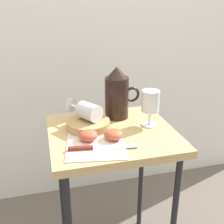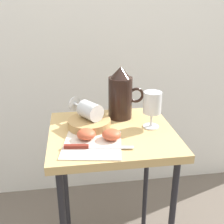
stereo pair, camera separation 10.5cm
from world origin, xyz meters
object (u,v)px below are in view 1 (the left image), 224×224
at_px(basket_tray, 88,125).
at_px(wine_glass_upright, 150,103).
at_px(knife, 93,148).
at_px(pitcher, 117,97).
at_px(apple_half_right, 114,134).
at_px(wine_glass_tipped_near, 88,111).
at_px(apple_half_left, 88,135).
at_px(table, 112,149).

distance_m(basket_tray, wine_glass_upright, 0.26).
bearing_deg(knife, pitcher, 58.61).
bearing_deg(apple_half_right, pitcher, 71.42).
height_order(apple_half_right, knife, apple_half_right).
xyz_separation_m(basket_tray, wine_glass_tipped_near, (0.00, 0.01, 0.05)).
xyz_separation_m(wine_glass_upright, apple_half_left, (-0.26, -0.07, -0.07)).
xyz_separation_m(wine_glass_upright, wine_glass_tipped_near, (-0.24, 0.04, -0.03)).
distance_m(table, knife, 0.18).
bearing_deg(wine_glass_upright, apple_half_right, -153.32).
bearing_deg(pitcher, apple_half_right, -108.58).
height_order(wine_glass_upright, knife, wine_glass_upright).
bearing_deg(table, wine_glass_tipped_near, 146.53).
xyz_separation_m(table, basket_tray, (-0.08, 0.04, 0.10)).
distance_m(apple_half_right, knife, 0.10).
bearing_deg(apple_half_right, table, 80.12).
distance_m(basket_tray, knife, 0.17).
bearing_deg(knife, apple_half_left, 91.89).
relative_size(table, basket_tray, 4.05).
height_order(apple_half_left, knife, apple_half_left).
xyz_separation_m(basket_tray, knife, (-0.02, -0.17, -0.01)).
height_order(pitcher, apple_half_right, pitcher).
height_order(table, apple_half_right, apple_half_right).
relative_size(table, knife, 2.88).
relative_size(pitcher, wine_glass_upright, 1.51).
relative_size(pitcher, knife, 0.93).
bearing_deg(knife, wine_glass_tipped_near, 84.13).
relative_size(apple_half_left, apple_half_right, 1.00).
distance_m(wine_glass_upright, apple_half_right, 0.21).
bearing_deg(wine_glass_tipped_near, apple_half_right, -61.54).
bearing_deg(apple_half_left, apple_half_right, -10.31).
relative_size(pitcher, apple_half_right, 3.27).
xyz_separation_m(apple_half_left, knife, (0.00, -0.07, -0.01)).
bearing_deg(apple_half_right, wine_glass_tipped_near, 118.46).
xyz_separation_m(wine_glass_tipped_near, apple_half_right, (0.07, -0.13, -0.05)).
xyz_separation_m(pitcher, knife, (-0.16, -0.26, -0.08)).
distance_m(table, wine_glass_upright, 0.24).
bearing_deg(pitcher, apple_half_left, -130.25).
bearing_deg(apple_half_right, basket_tray, 121.35).
bearing_deg(table, apple_half_right, -99.88).
distance_m(basket_tray, wine_glass_tipped_near, 0.05).
distance_m(basket_tray, apple_half_right, 0.14).
height_order(apple_half_left, apple_half_right, same).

